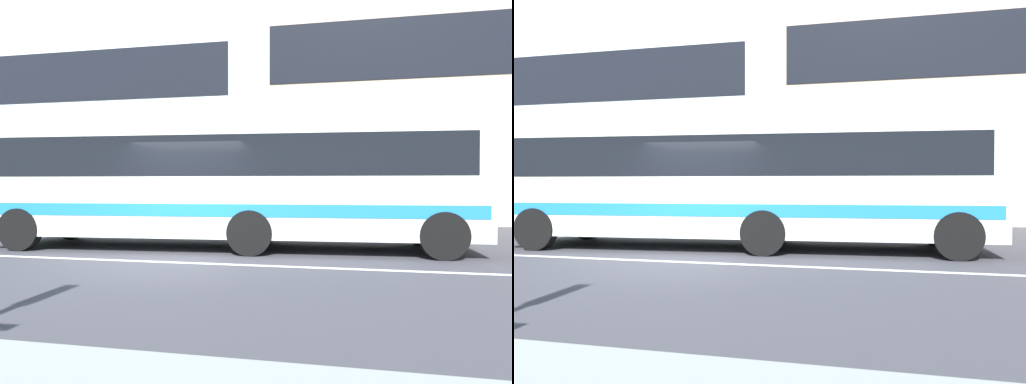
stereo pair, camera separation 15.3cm
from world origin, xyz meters
TOP-DOWN VIEW (x-y plane):
  - ground_plane at (0.00, 0.00)m, footprint 160.00×160.00m
  - lane_centre_line at (0.00, 0.00)m, footprint 60.00×0.16m
  - hedge_row_far at (-1.88, 5.81)m, footprint 16.39×1.10m
  - apartment_block_left at (-13.09, 14.14)m, footprint 25.35×8.88m
  - apartment_block_right at (8.65, 14.14)m, footprint 18.12×8.88m
  - transit_bus at (0.63, 2.26)m, footprint 11.67×3.24m

SIDE VIEW (x-z plane):
  - ground_plane at x=0.00m, z-range 0.00..0.00m
  - lane_centre_line at x=0.00m, z-range 0.00..0.01m
  - hedge_row_far at x=-1.88m, z-range 0.00..0.83m
  - transit_bus at x=0.63m, z-range 0.17..3.48m
  - apartment_block_left at x=-13.09m, z-range 0.00..10.96m
  - apartment_block_right at x=8.65m, z-range 0.00..11.66m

